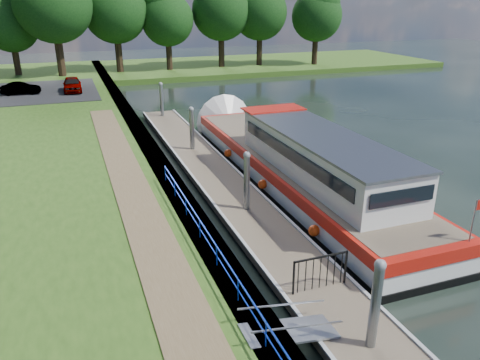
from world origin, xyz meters
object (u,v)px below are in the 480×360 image
object	(u,v)px
car_a	(72,84)
car_b	(21,88)
pontoon	(215,178)
barge	(290,161)

from	to	relation	value
car_a	car_b	bearing A→B (deg)	178.14
pontoon	car_a	size ratio (longest dim) A/B	7.71
pontoon	barge	distance (m)	3.94
pontoon	car_b	world-z (taller)	car_b
barge	car_a	distance (m)	26.88
barge	car_a	world-z (taller)	barge
barge	car_b	xyz separation A→B (m)	(-14.04, 25.27, 0.28)
car_a	car_b	world-z (taller)	car_a
pontoon	car_a	xyz separation A→B (m)	(-6.12, 23.73, 1.31)
barge	car_b	world-z (taller)	barge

